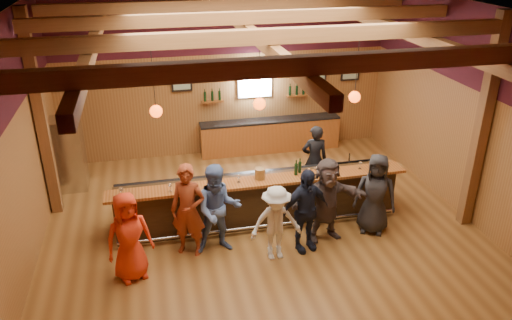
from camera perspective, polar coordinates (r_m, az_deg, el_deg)
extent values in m
plane|color=brown|center=(10.99, 0.35, -7.05)|extent=(9.00, 9.00, 0.00)
cube|color=brown|center=(13.73, -3.50, 9.75)|extent=(9.00, 0.04, 4.50)
cube|color=brown|center=(6.57, 8.50, -8.18)|extent=(9.00, 0.04, 4.50)
cube|color=brown|center=(10.04, -25.50, 1.57)|extent=(0.04, 8.00, 4.50)
cube|color=brown|center=(11.81, 22.26, 5.42)|extent=(0.04, 8.00, 4.50)
cube|color=brown|center=(9.44, 0.43, 16.88)|extent=(9.00, 8.00, 0.04)
cube|color=#3A0F18|center=(13.42, -3.64, 15.51)|extent=(9.00, 0.01, 1.70)
cube|color=#3A0F18|center=(9.63, -26.90, 9.26)|extent=(0.01, 8.00, 1.70)
cube|color=#3A0F18|center=(11.46, 23.31, 12.02)|extent=(0.01, 8.00, 1.70)
cube|color=brown|center=(11.38, -23.41, 4.54)|extent=(0.22, 0.22, 4.50)
cube|color=brown|center=(10.97, 24.45, 3.63)|extent=(0.22, 0.22, 4.50)
cube|color=brown|center=(6.66, 6.47, 10.78)|extent=(8.80, 0.20, 0.25)
cube|color=brown|center=(8.53, 2.01, 13.98)|extent=(8.80, 0.20, 0.25)
cube|color=brown|center=(10.44, -0.89, 15.97)|extent=(8.80, 0.20, 0.25)
cube|color=brown|center=(12.39, -2.92, 17.33)|extent=(8.80, 0.20, 0.25)
cube|color=brown|center=(9.32, -18.28, 12.14)|extent=(0.18, 7.80, 0.22)
cube|color=brown|center=(9.53, 0.41, 13.60)|extent=(0.18, 7.80, 0.22)
cube|color=brown|center=(10.61, 16.87, 13.73)|extent=(0.18, 7.80, 0.22)
cube|color=black|center=(10.73, 0.36, -4.66)|extent=(6.00, 0.60, 1.05)
cube|color=brown|center=(10.31, 0.60, -2.45)|extent=(6.30, 0.50, 0.06)
cube|color=black|center=(10.87, -0.09, -1.86)|extent=(6.00, 0.48, 0.05)
cube|color=black|center=(11.09, -0.09, -4.06)|extent=(6.00, 0.48, 0.90)
cube|color=silver|center=(11.45, 9.71, -1.04)|extent=(0.45, 0.40, 0.14)
cube|color=silver|center=(11.64, 12.00, -0.79)|extent=(0.45, 0.40, 0.14)
cylinder|color=silver|center=(10.57, 0.88, -7.52)|extent=(6.00, 0.06, 0.06)
cube|color=brown|center=(14.28, 1.63, 2.76)|extent=(4.00, 0.50, 0.90)
cube|color=black|center=(14.11, 1.65, 4.55)|extent=(4.00, 0.52, 0.05)
cube|color=silver|center=(13.89, -0.15, 9.11)|extent=(0.95, 0.08, 0.95)
cube|color=white|center=(13.84, -0.10, 9.05)|extent=(0.78, 0.01, 0.78)
cube|color=black|center=(13.58, -8.49, 8.69)|extent=(0.55, 0.04, 0.45)
cube|color=silver|center=(13.56, -8.48, 8.66)|extent=(0.45, 0.01, 0.35)
cube|color=black|center=(14.36, 6.99, 9.65)|extent=(0.55, 0.04, 0.45)
cube|color=silver|center=(14.33, 7.02, 9.63)|extent=(0.45, 0.01, 0.35)
cube|color=black|center=(14.72, 10.71, 9.78)|extent=(0.55, 0.04, 0.45)
cube|color=silver|center=(14.70, 10.75, 9.76)|extent=(0.45, 0.01, 0.35)
cube|color=brown|center=(13.76, -4.99, 6.69)|extent=(0.60, 0.18, 0.04)
cylinder|color=black|center=(13.69, -5.85, 7.22)|extent=(0.07, 0.07, 0.26)
cylinder|color=black|center=(13.72, -5.01, 7.29)|extent=(0.07, 0.07, 0.26)
cylinder|color=black|center=(13.74, -4.18, 7.35)|extent=(0.07, 0.07, 0.26)
cube|color=brown|center=(14.27, 4.66, 7.36)|extent=(0.60, 0.18, 0.04)
cylinder|color=black|center=(14.17, 3.90, 7.89)|extent=(0.07, 0.07, 0.26)
cylinder|color=black|center=(14.22, 4.68, 7.93)|extent=(0.07, 0.07, 0.26)
cylinder|color=black|center=(14.28, 5.46, 7.98)|extent=(0.07, 0.07, 0.26)
cylinder|color=black|center=(9.42, -11.67, 9.07)|extent=(0.01, 0.01, 1.25)
sphere|color=#EB430B|center=(9.61, -11.35, 5.48)|extent=(0.24, 0.24, 0.24)
cylinder|color=black|center=(9.67, 0.40, 9.96)|extent=(0.01, 0.01, 1.25)
sphere|color=#EB430B|center=(9.84, 0.39, 6.44)|extent=(0.24, 0.24, 0.24)
cylinder|color=black|center=(10.30, 11.48, 10.40)|extent=(0.01, 0.01, 1.25)
sphere|color=#EB430B|center=(10.46, 11.20, 7.09)|extent=(0.24, 0.24, 0.24)
cube|color=silver|center=(12.82, -20.59, 0.65)|extent=(0.70, 0.70, 1.80)
imported|color=red|center=(9.22, -14.34, -8.50)|extent=(0.97, 0.79, 1.71)
imported|color=maroon|center=(9.64, -7.75, -5.72)|extent=(0.81, 0.69, 1.88)
imported|color=#526DA5|center=(9.64, -4.33, -5.66)|extent=(0.92, 0.72, 1.85)
imported|color=silver|center=(9.49, 2.29, -7.24)|extent=(1.01, 0.60, 1.53)
imported|color=#171D2F|center=(9.73, 5.63, -5.76)|extent=(1.09, 0.66, 1.74)
imported|color=#4C3E3C|center=(10.10, 8.06, -4.53)|extent=(1.70, 0.71, 1.78)
imported|color=#242326|center=(10.55, 13.46, -3.79)|extent=(1.01, 0.89, 1.74)
imported|color=black|center=(11.92, 6.68, 0.07)|extent=(0.66, 0.46, 1.70)
cylinder|color=olive|center=(10.30, 0.47, -1.56)|extent=(0.21, 0.21, 0.23)
cylinder|color=black|center=(10.49, 4.59, -1.08)|extent=(0.07, 0.07, 0.25)
cylinder|color=black|center=(10.42, 4.62, -0.24)|extent=(0.03, 0.03, 0.09)
cylinder|color=black|center=(10.60, 5.02, -0.84)|extent=(0.07, 0.07, 0.24)
cylinder|color=black|center=(10.53, 5.05, -0.04)|extent=(0.02, 0.02, 0.08)
cylinder|color=silver|center=(10.02, -15.08, -4.02)|extent=(0.08, 0.08, 0.01)
cylinder|color=silver|center=(9.99, -15.12, -3.72)|extent=(0.01, 0.01, 0.11)
sphere|color=silver|center=(9.95, -15.18, -3.25)|extent=(0.09, 0.09, 0.09)
cylinder|color=silver|center=(9.99, -9.75, -3.55)|extent=(0.07, 0.07, 0.01)
cylinder|color=silver|center=(9.97, -9.77, -3.27)|extent=(0.01, 0.01, 0.11)
sphere|color=silver|center=(9.93, -9.81, -2.83)|extent=(0.08, 0.08, 0.08)
cylinder|color=silver|center=(10.17, -7.92, -2.90)|extent=(0.07, 0.07, 0.01)
cylinder|color=silver|center=(10.14, -7.94, -2.62)|extent=(0.01, 0.01, 0.10)
sphere|color=silver|center=(10.10, -7.96, -2.20)|extent=(0.08, 0.08, 0.08)
cylinder|color=silver|center=(10.06, -4.82, -3.05)|extent=(0.08, 0.08, 0.01)
cylinder|color=silver|center=(10.03, -4.83, -2.75)|extent=(0.01, 0.01, 0.11)
sphere|color=silver|center=(9.99, -4.85, -2.28)|extent=(0.09, 0.09, 0.09)
cylinder|color=silver|center=(10.21, -1.99, -2.54)|extent=(0.07, 0.07, 0.01)
cylinder|color=silver|center=(10.18, -1.99, -2.28)|extent=(0.01, 0.01, 0.10)
sphere|color=silver|center=(10.15, -2.00, -1.88)|extent=(0.08, 0.08, 0.08)
cylinder|color=silver|center=(10.55, 6.06, -1.72)|extent=(0.07, 0.07, 0.01)
cylinder|color=silver|center=(10.53, 6.07, -1.47)|extent=(0.01, 0.01, 0.09)
sphere|color=silver|center=(10.50, 6.09, -1.09)|extent=(0.08, 0.08, 0.08)
cylinder|color=silver|center=(10.58, 6.85, -1.68)|extent=(0.08, 0.08, 0.01)
cylinder|color=silver|center=(10.56, 6.87, -1.40)|extent=(0.01, 0.01, 0.11)
sphere|color=silver|center=(10.52, 6.89, -0.96)|extent=(0.09, 0.09, 0.09)
cylinder|color=silver|center=(11.02, 11.79, -0.94)|extent=(0.07, 0.07, 0.01)
cylinder|color=silver|center=(11.00, 11.81, -0.70)|extent=(0.01, 0.01, 0.09)
sphere|color=silver|center=(10.96, 11.84, -0.33)|extent=(0.08, 0.08, 0.08)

